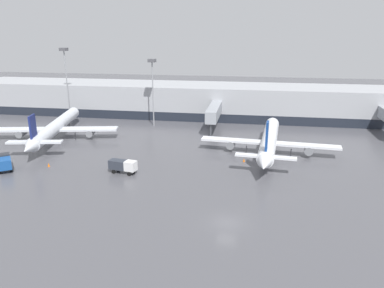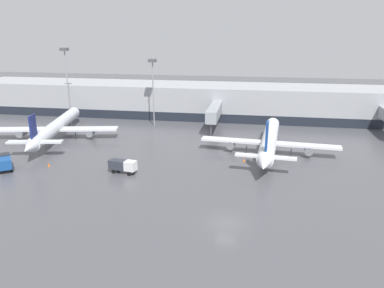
{
  "view_description": "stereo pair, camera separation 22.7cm",
  "coord_description": "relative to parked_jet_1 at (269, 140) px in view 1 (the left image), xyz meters",
  "views": [
    {
      "loc": [
        2.7,
        -43.46,
        23.93
      ],
      "look_at": [
        -8.58,
        24.02,
        3.0
      ],
      "focal_mm": 35.0,
      "sensor_mm": 36.0,
      "label": 1
    },
    {
      "loc": [
        2.92,
        -43.42,
        23.93
      ],
      "look_at": [
        -8.58,
        24.02,
        3.0
      ],
      "focal_mm": 35.0,
      "sensor_mm": 36.0,
      "label": 2
    }
  ],
  "objects": [
    {
      "name": "ground_plane",
      "position": [
        -6.1,
        -29.52,
        -2.84
      ],
      "size": [
        320.0,
        320.0,
        0.0
      ],
      "primitive_type": "plane",
      "color": "#4C4C51"
    },
    {
      "name": "apron_light_mast_0",
      "position": [
        -28.84,
        18.8,
        10.72
      ],
      "size": [
        1.8,
        1.8,
        17.03
      ],
      "color": "gray",
      "rests_on": "ground_plane"
    },
    {
      "name": "parked_jet_2",
      "position": [
        -47.6,
        3.07,
        -0.12
      ],
      "size": [
        27.9,
        36.68,
        8.4
      ],
      "rotation": [
        0.0,
        0.0,
        1.77
      ],
      "color": "silver",
      "rests_on": "ground_plane"
    },
    {
      "name": "service_truck_1",
      "position": [
        -25.26,
        -14.94,
        -1.38
      ],
      "size": [
        5.14,
        2.53,
        2.37
      ],
      "rotation": [
        0.0,
        0.0,
        6.09
      ],
      "color": "#2D333D",
      "rests_on": "ground_plane"
    },
    {
      "name": "traffic_cone_2",
      "position": [
        -4.71,
        -5.51,
        -2.52
      ],
      "size": [
        0.41,
        0.41,
        0.64
      ],
      "color": "orange",
      "rests_on": "ground_plane"
    },
    {
      "name": "traffic_cone_0",
      "position": [
        -39.83,
        -14.02,
        -2.49
      ],
      "size": [
        0.41,
        0.41,
        0.69
      ],
      "color": "orange",
      "rests_on": "ground_plane"
    },
    {
      "name": "parked_jet_1",
      "position": [
        0.0,
        0.0,
        0.0
      ],
      "size": [
        27.43,
        34.01,
        9.31
      ],
      "rotation": [
        0.0,
        0.0,
        1.49
      ],
      "color": "silver",
      "rests_on": "ground_plane"
    },
    {
      "name": "apron_light_mast_3",
      "position": [
        -53.51,
        21.5,
        12.37
      ],
      "size": [
        1.8,
        1.8,
        19.41
      ],
      "color": "gray",
      "rests_on": "ground_plane"
    },
    {
      "name": "terminal_building",
      "position": [
        -5.98,
        32.32,
        1.66
      ],
      "size": [
        160.0,
        31.03,
        9.0
      ],
      "color": "#9EA0A5",
      "rests_on": "ground_plane"
    },
    {
      "name": "service_truck_0",
      "position": [
        -46.36,
        -17.05,
        -1.26
      ],
      "size": [
        4.36,
        4.87,
        2.66
      ],
      "rotation": [
        0.0,
        0.0,
        2.22
      ],
      "color": "#19478C",
      "rests_on": "ground_plane"
    }
  ]
}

